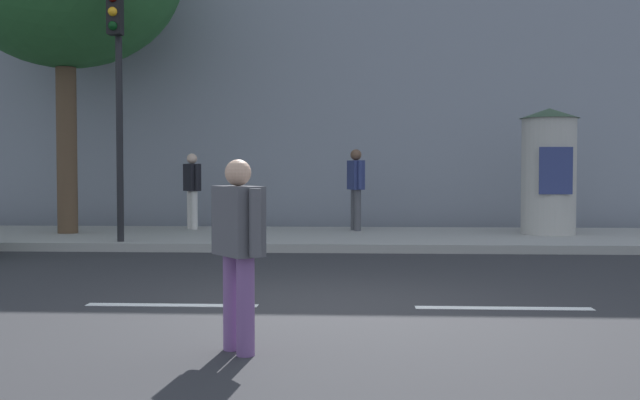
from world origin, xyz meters
TOP-DOWN VIEW (x-y plane):
  - ground_plane at (0.00, 0.00)m, footprint 80.00×80.00m
  - sidewalk_curb at (0.00, 7.00)m, footprint 36.00×4.00m
  - lane_markings at (-0.00, 0.00)m, footprint 25.80×0.16m
  - building_backdrop at (0.00, 12.00)m, footprint 36.00×5.00m
  - traffic_light at (-3.97, 5.24)m, footprint 0.24×0.45m
  - poster_column at (3.98, 7.30)m, footprint 1.16×1.16m
  - pedestrian_with_bag at (-0.69, -1.98)m, footprint 0.46×0.52m
  - pedestrian_near_pole at (-3.32, 8.18)m, footprint 0.43×0.45m
  - pedestrian_in_dark_shirt at (0.18, 7.97)m, footprint 0.38×0.60m

SIDE VIEW (x-z plane):
  - ground_plane at x=0.00m, z-range 0.00..0.00m
  - lane_markings at x=0.00m, z-range 0.00..0.01m
  - sidewalk_curb at x=0.00m, z-range 0.00..0.15m
  - pedestrian_with_bag at x=-0.69m, z-range 0.12..1.61m
  - pedestrian_near_pole at x=-3.32m, z-range 0.28..1.89m
  - pedestrian_in_dark_shirt at x=0.18m, z-range 0.30..2.00m
  - poster_column at x=3.98m, z-range 0.17..2.65m
  - traffic_light at x=-3.97m, z-range 0.90..5.25m
  - building_backdrop at x=0.00m, z-range 0.00..9.96m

